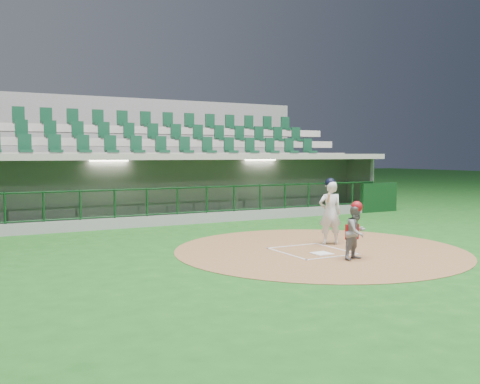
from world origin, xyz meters
The scene contains 8 objects.
ground centered at (0.00, 0.00, 0.00)m, with size 120.00×120.00×0.00m, color #154B16.
dirt_circle centered at (0.30, -0.20, 0.01)m, with size 7.20×7.20×0.01m, color brown.
home_plate centered at (0.00, -0.70, 0.02)m, with size 0.43×0.43×0.02m, color white.
batter_box_chalk centered at (0.00, -0.30, 0.02)m, with size 1.55×1.80×0.01m.
dugout_structure centered at (0.03, 7.82, 0.96)m, with size 16.40×3.70×3.00m.
seating_deck centered at (0.00, 10.91, 1.42)m, with size 17.00×6.72×5.15m.
batter centered at (1.01, 0.31, 0.89)m, with size 0.89×0.94×1.75m.
catcher centered at (0.28, -1.60, 0.66)m, with size 0.71×0.63×1.32m.
Camera 1 is at (-7.60, -10.91, 2.37)m, focal length 40.00 mm.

